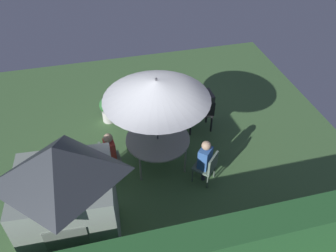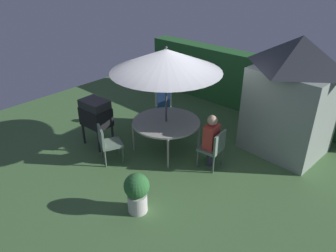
{
  "view_description": "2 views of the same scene",
  "coord_description": "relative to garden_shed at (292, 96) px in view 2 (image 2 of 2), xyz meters",
  "views": [
    {
      "loc": [
        1.04,
        6.25,
        6.48
      ],
      "look_at": [
        -0.51,
        0.04,
        1.04
      ],
      "focal_mm": 36.45,
      "sensor_mm": 36.0,
      "label": 1
    },
    {
      "loc": [
        4.29,
        -4.82,
        4.2
      ],
      "look_at": [
        0.21,
        -0.29,
        0.95
      ],
      "focal_mm": 34.25,
      "sensor_mm": 36.0,
      "label": 2
    }
  ],
  "objects": [
    {
      "name": "potted_plant_by_shed",
      "position": [
        -1.05,
        -3.88,
        -0.96
      ],
      "size": [
        0.47,
        0.47,
        0.81
      ],
      "color": "silver",
      "rests_on": "ground"
    },
    {
      "name": "chair_toward_hedge",
      "position": [
        -2.73,
        -3.21,
        -0.88
      ],
      "size": [
        0.62,
        0.62,
        0.9
      ],
      "color": "slate",
      "rests_on": "ground"
    },
    {
      "name": "ground_plane",
      "position": [
        -1.89,
        -2.06,
        -1.4
      ],
      "size": [
        11.0,
        11.0,
        0.0
      ],
      "primitive_type": "plane",
      "color": "#47703D"
    },
    {
      "name": "hedge_backdrop",
      "position": [
        -1.89,
        1.44,
        -0.56
      ],
      "size": [
        7.15,
        0.58,
        1.68
      ],
      "color": "#28602D",
      "rests_on": "ground"
    },
    {
      "name": "chair_far_side",
      "position": [
        -3.1,
        -0.95,
        -0.88
      ],
      "size": [
        0.65,
        0.65,
        0.9
      ],
      "color": "slate",
      "rests_on": "ground"
    },
    {
      "name": "garden_shed",
      "position": [
        0.0,
        0.0,
        0.0
      ],
      "size": [
        1.91,
        1.7,
        2.75
      ],
      "color": "gray",
      "rests_on": "ground"
    },
    {
      "name": "bbq_grill",
      "position": [
        -3.52,
        -2.9,
        -0.56
      ],
      "size": [
        0.72,
        0.53,
        1.2
      ],
      "color": "black",
      "rests_on": "ground"
    },
    {
      "name": "chair_near_shed",
      "position": [
        -0.82,
        -1.79,
        -0.88
      ],
      "size": [
        0.51,
        0.5,
        0.9
      ],
      "color": "slate",
      "rests_on": "ground"
    },
    {
      "name": "person_in_red",
      "position": [
        -0.91,
        -1.8,
        -0.62
      ],
      "size": [
        0.27,
        0.36,
        1.26
      ],
      "color": "#CC3D33",
      "rests_on": "ground"
    },
    {
      "name": "patio_table",
      "position": [
        -2.11,
        -1.92,
        -0.69
      ],
      "size": [
        1.6,
        1.6,
        0.76
      ],
      "color": "#B2ADA3",
      "rests_on": "ground"
    },
    {
      "name": "patio_umbrella",
      "position": [
        -2.11,
        -1.92,
        0.82
      ],
      "size": [
        2.46,
        2.46,
        2.53
      ],
      "color": "#4C4C51",
      "rests_on": "ground"
    },
    {
      "name": "person_in_blue",
      "position": [
        -3.04,
        -1.01,
        -0.62
      ],
      "size": [
        0.41,
        0.41,
        1.26
      ],
      "color": "#3866B2",
      "rests_on": "ground"
    }
  ]
}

